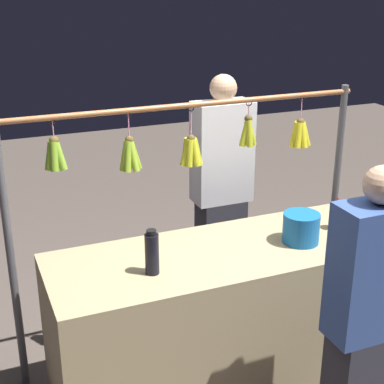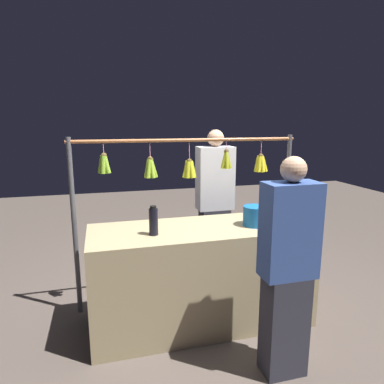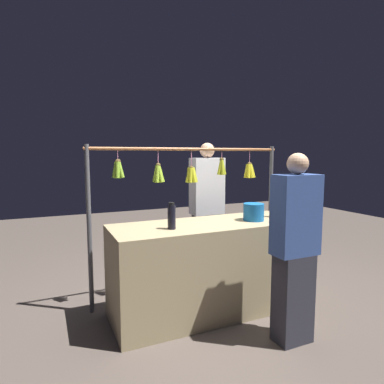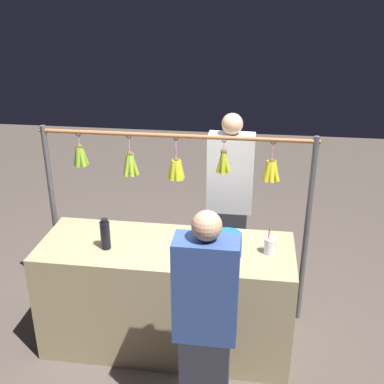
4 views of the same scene
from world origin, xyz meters
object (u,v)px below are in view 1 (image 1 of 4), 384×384
Objects in this scene: water_bottle at (152,253)px; drink_cup at (338,219)px; vendor_person at (221,195)px; blue_bucket at (301,228)px; customer_person at (365,327)px.

water_bottle is 1.20× the size of drink_cup.
blue_bucket is at bearing 92.62° from vendor_person.
customer_person is (0.03, 1.62, -0.06)m from vendor_person.
customer_person is at bearing 83.69° from blue_bucket.
blue_bucket is at bearing 12.53° from drink_cup.
vendor_person is at bearing -87.38° from blue_bucket.
water_bottle is 0.88m from blue_bucket.
blue_bucket is at bearing -96.31° from customer_person.
vendor_person is 1.62m from customer_person.
drink_cup is at bearing 111.37° from vendor_person.
blue_bucket is 0.12× the size of vendor_person.
blue_bucket is 0.31m from drink_cup.
water_bottle is 0.15× the size of customer_person.
blue_bucket is at bearing -178.44° from water_bottle.
water_bottle is 1.28m from vendor_person.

